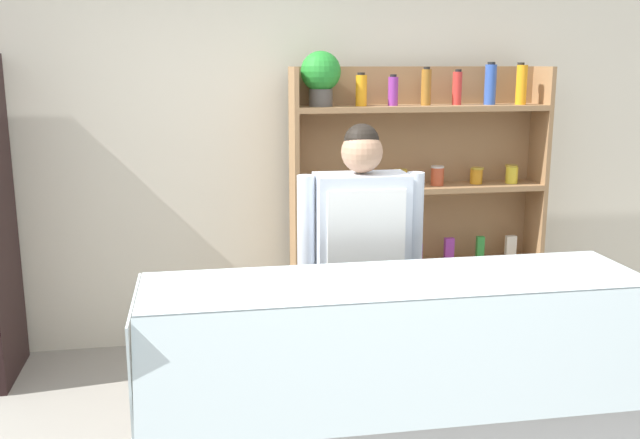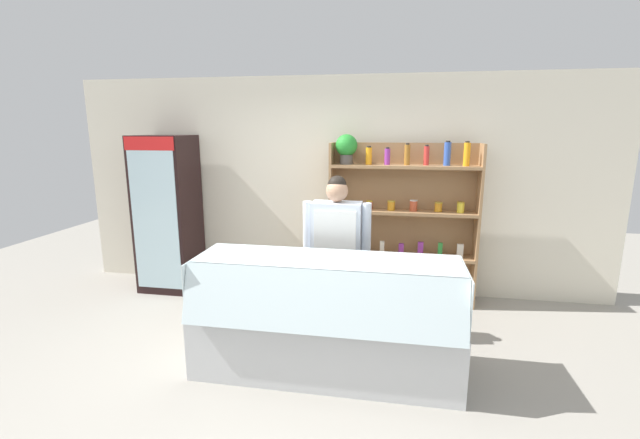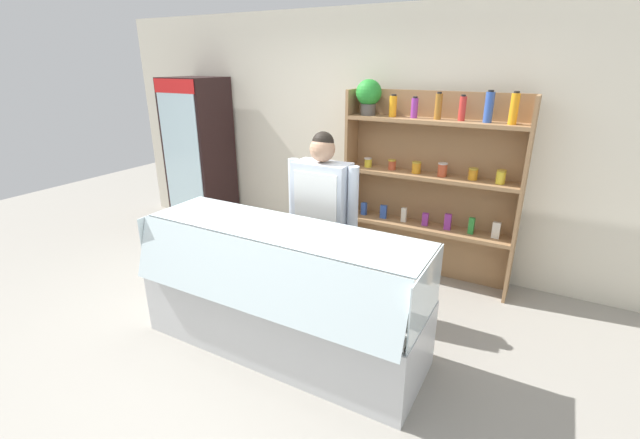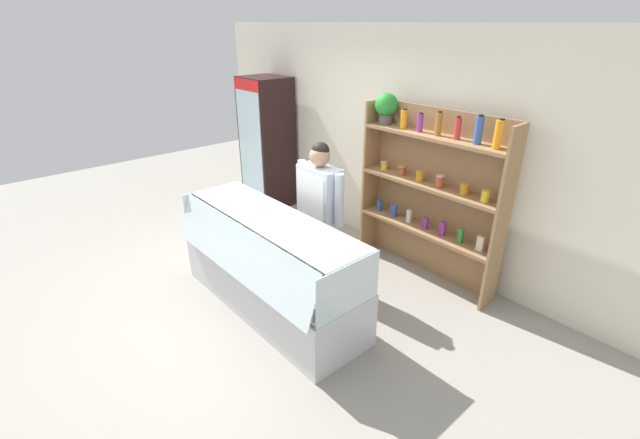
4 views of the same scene
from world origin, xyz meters
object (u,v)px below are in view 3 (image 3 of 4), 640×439
at_px(drinks_fridge, 200,158).
at_px(shelving_unit, 424,173).
at_px(deli_display_case, 281,311).
at_px(shop_clerk, 322,209).

height_order(drinks_fridge, shelving_unit, shelving_unit).
bearing_deg(deli_display_case, shelving_unit, 71.78).
distance_m(deli_display_case, shop_clerk, 0.94).
bearing_deg(shelving_unit, deli_display_case, -108.22).
height_order(drinks_fridge, deli_display_case, drinks_fridge).
bearing_deg(deli_display_case, shop_clerk, 90.31).
relative_size(shelving_unit, deli_display_case, 0.89).
distance_m(drinks_fridge, deli_display_case, 2.91).
xyz_separation_m(drinks_fridge, deli_display_case, (2.33, -1.62, -0.68)).
relative_size(drinks_fridge, deli_display_case, 0.89).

